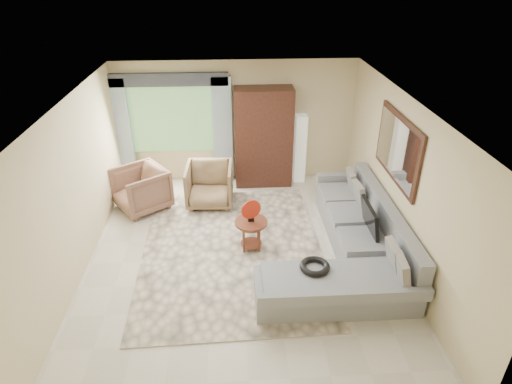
{
  "coord_description": "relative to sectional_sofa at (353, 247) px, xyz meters",
  "views": [
    {
      "loc": [
        -0.12,
        -5.68,
        4.36
      ],
      "look_at": [
        0.25,
        0.35,
        1.05
      ],
      "focal_mm": 30.0,
      "sensor_mm": 36.0,
      "label": 1
    }
  ],
  "objects": [
    {
      "name": "coffee_table",
      "position": [
        -1.62,
        0.44,
        0.0
      ],
      "size": [
        0.55,
        0.55,
        0.55
      ],
      "rotation": [
        0.0,
        0.0,
        0.21
      ],
      "color": "#522215",
      "rests_on": "ground"
    },
    {
      "name": "valance",
      "position": [
        -3.13,
        3.08,
        1.97
      ],
      "size": [
        2.4,
        0.12,
        0.26
      ],
      "primitive_type": "cube",
      "color": "#1E232D",
      "rests_on": "wall_back"
    },
    {
      "name": "floor_lamp",
      "position": [
        -0.43,
        2.96,
        0.47
      ],
      "size": [
        0.24,
        0.24,
        1.5
      ],
      "primitive_type": "cube",
      "color": "silver",
      "rests_on": "ground"
    },
    {
      "name": "potted_plant",
      "position": [
        -3.72,
        2.93,
        -0.01
      ],
      "size": [
        0.6,
        0.55,
        0.55
      ],
      "primitive_type": "imported",
      "rotation": [
        0.0,
        0.0,
        -0.27
      ],
      "color": "#999999",
      "rests_on": "ground"
    },
    {
      "name": "sectional_sofa",
      "position": [
        0.0,
        0.0,
        0.0
      ],
      "size": [
        2.3,
        3.46,
        0.9
      ],
      "color": "gray",
      "rests_on": "ground"
    },
    {
      "name": "red_disc",
      "position": [
        -1.62,
        0.44,
        0.49
      ],
      "size": [
        0.33,
        0.14,
        0.34
      ],
      "primitive_type": "cylinder",
      "rotation": [
        1.57,
        0.0,
        0.34
      ],
      "color": "red",
      "rests_on": "coffee_table"
    },
    {
      "name": "armchair_left",
      "position": [
        -3.69,
        1.92,
        0.14
      ],
      "size": [
        1.28,
        1.28,
        0.85
      ],
      "primitive_type": "imported",
      "rotation": [
        0.0,
        0.0,
        -0.95
      ],
      "color": "#8F644E",
      "rests_on": "ground"
    },
    {
      "name": "curtain_left",
      "position": [
        -4.18,
        3.06,
        0.87
      ],
      "size": [
        0.4,
        0.08,
        2.3
      ],
      "primitive_type": "cube",
      "color": "#9EB7CC",
      "rests_on": "ground"
    },
    {
      "name": "area_rug",
      "position": [
        -1.94,
        0.42,
        -0.27
      ],
      "size": [
        3.09,
        4.07,
        0.02
      ],
      "primitive_type": "cube",
      "rotation": [
        0.0,
        0.0,
        0.02
      ],
      "color": "beige",
      "rests_on": "ground"
    },
    {
      "name": "armchair_right",
      "position": [
        -2.36,
        2.03,
        0.13
      ],
      "size": [
        0.93,
        0.95,
        0.84
      ],
      "primitive_type": "imported",
      "rotation": [
        0.0,
        0.0,
        -0.04
      ],
      "color": "olive",
      "rests_on": "ground"
    },
    {
      "name": "curtain_right",
      "position": [
        -2.08,
        3.06,
        0.87
      ],
      "size": [
        0.4,
        0.08,
        2.3
      ],
      "primitive_type": "cube",
      "color": "#9EB7CC",
      "rests_on": "ground"
    },
    {
      "name": "ground",
      "position": [
        -1.78,
        0.18,
        -0.28
      ],
      "size": [
        6.0,
        6.0,
        0.0
      ],
      "primitive_type": "plane",
      "color": "silver",
      "rests_on": "ground"
    },
    {
      "name": "armoire",
      "position": [
        -1.23,
        2.9,
        0.77
      ],
      "size": [
        1.2,
        0.55,
        2.1
      ],
      "primitive_type": "cube",
      "color": "black",
      "rests_on": "ground"
    },
    {
      "name": "tv_screen",
      "position": [
        0.27,
        0.15,
        0.44
      ],
      "size": [
        0.14,
        0.74,
        0.48
      ],
      "primitive_type": "cube",
      "rotation": [
        0.0,
        -0.17,
        0.0
      ],
      "color": "black",
      "rests_on": "sectional_sofa"
    },
    {
      "name": "wall_mirror",
      "position": [
        0.68,
        0.53,
        1.47
      ],
      "size": [
        0.05,
        1.7,
        1.05
      ],
      "color": "black",
      "rests_on": "wall_right"
    },
    {
      "name": "window",
      "position": [
        -3.13,
        3.15,
        1.12
      ],
      "size": [
        1.8,
        0.04,
        1.4
      ],
      "primitive_type": "cube",
      "color": "#669E59",
      "rests_on": "wall_back"
    },
    {
      "name": "garden_hose",
      "position": [
        -0.78,
        -0.78,
        0.26
      ],
      "size": [
        0.43,
        0.43,
        0.09
      ],
      "primitive_type": "torus",
      "color": "black",
      "rests_on": "sectional_sofa"
    }
  ]
}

